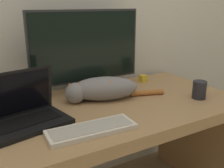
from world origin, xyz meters
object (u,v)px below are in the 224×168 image
object	(u,v)px
laptop	(25,114)
cat	(101,89)
monitor	(87,51)
coffee_mug	(199,90)
external_keyboard	(92,129)

from	to	relation	value
laptop	cat	xyz separation A→B (m)	(0.43, 0.10, 0.02)
monitor	coffee_mug	world-z (taller)	monitor
external_keyboard	cat	bearing A→B (deg)	58.80
monitor	cat	xyz separation A→B (m)	(0.02, -0.14, -0.19)
monitor	laptop	xyz separation A→B (m)	(-0.41, -0.24, -0.21)
laptop	cat	distance (m)	0.44
monitor	laptop	world-z (taller)	monitor
cat	coffee_mug	size ratio (longest dim) A/B	5.66
monitor	laptop	bearing A→B (deg)	-150.08
external_keyboard	coffee_mug	xyz separation A→B (m)	(0.71, 0.06, 0.04)
external_keyboard	coffee_mug	world-z (taller)	coffee_mug
coffee_mug	monitor	bearing A→B (deg)	142.52
laptop	external_keyboard	distance (m)	0.31
laptop	external_keyboard	size ratio (longest dim) A/B	0.98
monitor	external_keyboard	size ratio (longest dim) A/B	1.73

